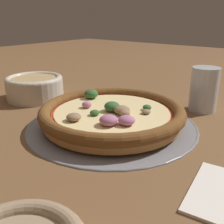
{
  "coord_description": "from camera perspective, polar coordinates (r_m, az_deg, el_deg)",
  "views": [
    {
      "loc": [
        0.31,
        -0.38,
        0.21
      ],
      "look_at": [
        0.0,
        0.0,
        0.03
      ],
      "focal_mm": 42.0,
      "sensor_mm": 36.0,
      "label": 1
    }
  ],
  "objects": [
    {
      "name": "ground_plane",
      "position": [
        0.53,
        0.0,
        -2.91
      ],
      "size": [
        3.0,
        3.0,
        0.0
      ],
      "primitive_type": "plane",
      "color": "brown"
    },
    {
      "name": "pizza_tray",
      "position": [
        0.53,
        0.0,
        -2.55
      ],
      "size": [
        0.34,
        0.34,
        0.01
      ],
      "color": "gray",
      "rests_on": "ground_plane"
    },
    {
      "name": "pizza",
      "position": [
        0.52,
        -0.03,
        -0.3
      ],
      "size": [
        0.29,
        0.29,
        0.04
      ],
      "color": "#BC7F42",
      "rests_on": "pizza_tray"
    },
    {
      "name": "bowl_near",
      "position": [
        0.72,
        -16.47,
        5.35
      ],
      "size": [
        0.15,
        0.15,
        0.06
      ],
      "color": "beige",
      "rests_on": "ground_plane"
    },
    {
      "name": "drinking_cup",
      "position": [
        0.64,
        19.39,
        4.68
      ],
      "size": [
        0.06,
        0.06,
        0.1
      ],
      "color": "silver",
      "rests_on": "ground_plane"
    }
  ]
}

